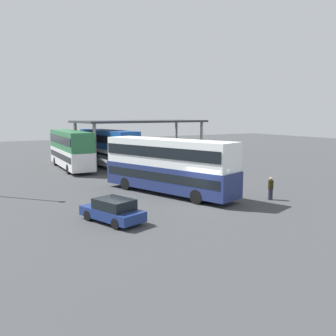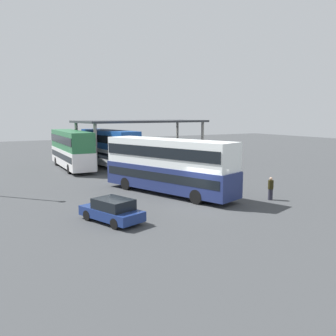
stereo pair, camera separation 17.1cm
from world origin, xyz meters
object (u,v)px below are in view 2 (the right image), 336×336
Objects in this scene: double_decker_mid_row at (109,147)px; double_decker_near_canopy at (72,148)px; double_decker_main at (168,164)px; pedestrian_waiting at (271,189)px; parked_hatchback at (112,210)px.

double_decker_near_canopy is at bearing 69.67° from double_decker_mid_row.
double_decker_main reaches higher than pedestrian_waiting.
double_decker_main is 1.01× the size of double_decker_near_canopy.
parked_hatchback is 21.92m from double_decker_near_canopy.
double_decker_near_canopy reaches higher than pedestrian_waiting.
parked_hatchback is at bearing 154.49° from double_decker_mid_row.
double_decker_mid_row reaches higher than double_decker_main.
parked_hatchback is at bearing 40.26° from pedestrian_waiting.
parked_hatchback is 11.73m from pedestrian_waiting.
pedestrian_waiting is at bearing -157.02° from double_decker_near_canopy.
double_decker_main is at bearing 170.38° from double_decker_mid_row.
double_decker_near_canopy is 1.06× the size of double_decker_mid_row.
double_decker_near_canopy is at bearing -27.88° from parked_hatchback.
double_decker_mid_row reaches higher than pedestrian_waiting.
pedestrian_waiting reaches higher than parked_hatchback.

